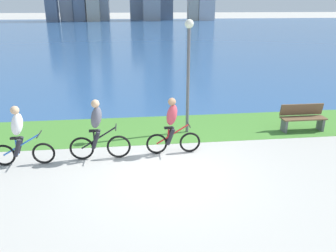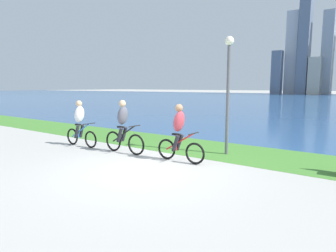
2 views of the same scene
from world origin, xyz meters
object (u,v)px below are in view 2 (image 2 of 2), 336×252
Objects in this scene: cyclist_lead at (179,133)px; lamppost_tall at (228,77)px; cyclist_trailing at (123,127)px; cyclist_distant_rear at (80,123)px.

cyclist_lead is 2.37m from lamppost_tall.
cyclist_trailing is at bearing -176.05° from cyclist_lead.
cyclist_lead is 0.45× the size of lamppost_tall.
cyclist_lead is 1.00× the size of cyclist_distant_rear.
lamppost_tall is at bearing 21.66° from cyclist_distant_rear.
cyclist_trailing is at bearing 3.80° from cyclist_distant_rear.
cyclist_distant_rear is at bearing -176.20° from cyclist_trailing.
cyclist_trailing reaches higher than cyclist_lead.
lamppost_tall reaches higher than cyclist_lead.
cyclist_distant_rear is (-2.01, -0.13, -0.01)m from cyclist_trailing.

